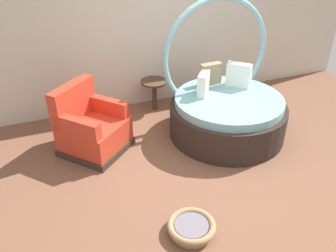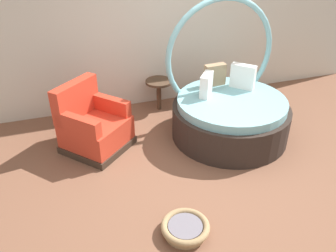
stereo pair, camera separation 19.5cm
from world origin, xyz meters
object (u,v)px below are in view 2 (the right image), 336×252
(red_armchair, at_px, (93,127))
(round_daybed, at_px, (229,110))
(pet_basket, at_px, (185,228))
(side_table, at_px, (159,86))

(red_armchair, bearing_deg, round_daybed, -7.72)
(round_daybed, relative_size, pet_basket, 3.81)
(side_table, bearing_deg, pet_basket, -101.39)
(round_daybed, xyz_separation_m, red_armchair, (-1.95, 0.26, -0.07))
(round_daybed, relative_size, side_table, 3.73)
(round_daybed, height_order, red_armchair, round_daybed)
(red_armchair, relative_size, side_table, 2.17)
(side_table, bearing_deg, round_daybed, -55.26)
(round_daybed, relative_size, red_armchair, 1.72)
(round_daybed, xyz_separation_m, pet_basket, (-1.29, -1.64, -0.33))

